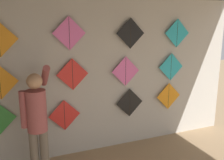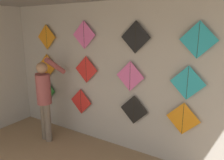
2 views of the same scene
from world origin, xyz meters
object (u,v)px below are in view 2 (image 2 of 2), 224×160
at_px(kite_0, 47,90).
at_px(kite_10, 136,37).
at_px(kite_5, 86,70).
at_px(shopkeeper, 44,95).
at_px(kite_11, 198,40).
at_px(kite_8, 47,37).
at_px(kite_7, 187,83).
at_px(kite_3, 183,119).
at_px(kite_9, 84,35).
at_px(kite_2, 134,110).
at_px(kite_6, 130,76).
at_px(kite_1, 81,101).
at_px(kite_4, 47,66).

xyz_separation_m(kite_0, kite_10, (2.31, 0.00, 1.29)).
bearing_deg(kite_5, kite_0, 180.00).
distance_m(shopkeeper, kite_11, 3.05).
bearing_deg(kite_8, kite_7, 0.00).
bearing_deg(kite_11, kite_10, 180.00).
relative_size(kite_5, kite_7, 1.00).
xyz_separation_m(kite_3, kite_9, (-2.01, 0.00, 1.30)).
bearing_deg(kite_2, kite_6, 180.00).
bearing_deg(kite_11, shopkeeper, -169.07).
bearing_deg(kite_9, kite_11, 0.00).
distance_m(kite_0, kite_6, 2.30).
relative_size(kite_6, kite_7, 1.00).
relative_size(kite_8, kite_11, 1.00).
xyz_separation_m(kite_2, kite_11, (1.01, 0.00, 1.30)).
distance_m(kite_1, kite_7, 2.28).
relative_size(kite_4, kite_10, 1.00).
xyz_separation_m(shopkeeper, kite_11, (2.77, 0.54, 1.16)).
height_order(shopkeeper, kite_3, shopkeeper).
bearing_deg(kite_4, kite_0, 180.00).
bearing_deg(kite_1, kite_9, 0.00).
height_order(kite_4, kite_11, kite_11).
height_order(kite_9, kite_11, kite_9).
height_order(kite_6, kite_8, kite_8).
relative_size(shopkeeper, kite_8, 3.21).
bearing_deg(kite_3, kite_4, 180.00).
height_order(kite_5, kite_7, kite_5).
height_order(kite_2, kite_11, kite_11).
bearing_deg(kite_6, kite_5, 180.00).
relative_size(kite_3, kite_7, 1.00).
bearing_deg(kite_5, kite_6, 0.00).
distance_m(shopkeeper, kite_8, 1.31).
xyz_separation_m(kite_4, kite_11, (3.24, 0.00, 0.69)).
bearing_deg(kite_1, kite_8, 180.00).
xyz_separation_m(kite_1, kite_10, (1.26, 0.00, 1.38)).
height_order(kite_6, kite_9, kite_9).
distance_m(shopkeeper, kite_0, 0.78).
bearing_deg(kite_2, kite_4, 180.00).
distance_m(kite_8, kite_11, 3.19).
xyz_separation_m(kite_3, kite_8, (-3.07, 0.00, 1.23)).
height_order(kite_7, kite_8, kite_8).
xyz_separation_m(kite_9, kite_10, (1.12, 0.00, -0.02)).
height_order(kite_4, kite_7, kite_7).
distance_m(kite_5, kite_11, 2.20).
relative_size(kite_0, kite_7, 1.00).
xyz_separation_m(shopkeeper, kite_8, (-0.42, 0.54, 1.12)).
relative_size(kite_1, kite_8, 1.00).
distance_m(kite_4, kite_8, 0.66).
distance_m(kite_8, kite_9, 1.06).
relative_size(shopkeeper, kite_7, 3.21).
bearing_deg(kite_5, shopkeeper, -141.39).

